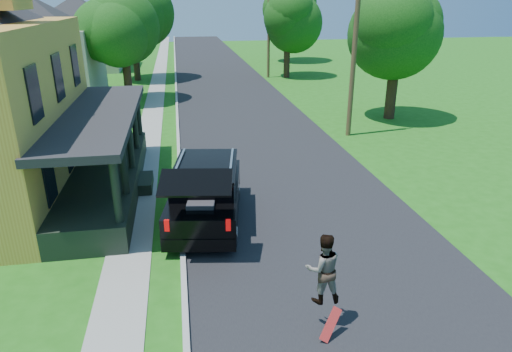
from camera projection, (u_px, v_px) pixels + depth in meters
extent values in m
plane|color=#1D6113|center=(325.00, 256.00, 13.20)|extent=(140.00, 140.00, 0.00)
cube|color=black|center=(236.00, 105.00, 31.55)|extent=(8.00, 120.00, 0.02)
cube|color=#A4A59F|center=(177.00, 108.00, 30.91)|extent=(0.15, 120.00, 0.12)
cube|color=#96988F|center=(154.00, 109.00, 30.67)|extent=(1.30, 120.00, 0.03)
cube|color=#96988F|center=(34.00, 196.00, 17.21)|extent=(6.50, 1.20, 0.03)
cube|color=black|center=(107.00, 180.00, 17.47)|extent=(2.40, 10.00, 0.90)
cube|color=black|center=(99.00, 115.00, 16.54)|extent=(2.60, 10.30, 0.25)
cube|color=#A69E93|center=(39.00, 65.00, 32.19)|extent=(8.00, 8.00, 5.00)
cube|color=#A69E93|center=(81.00, 44.00, 46.87)|extent=(8.00, 8.00, 5.00)
cube|color=black|center=(206.00, 199.00, 15.09)|extent=(2.89, 5.33, 0.98)
cube|color=black|center=(206.00, 175.00, 14.96)|extent=(2.42, 3.40, 0.63)
cube|color=black|center=(205.00, 166.00, 14.84)|extent=(2.48, 3.51, 0.09)
cube|color=black|center=(196.00, 183.00, 12.20)|extent=(2.10, 1.34, 0.44)
cube|color=#2E2E33|center=(201.00, 210.00, 13.55)|extent=(0.90, 0.81, 0.52)
cube|color=silver|center=(179.00, 163.00, 14.79)|extent=(0.50, 2.76, 0.07)
cube|color=silver|center=(231.00, 162.00, 14.81)|extent=(0.50, 2.76, 0.07)
cube|color=#990505|center=(167.00, 225.00, 12.62)|extent=(0.15, 0.09, 0.34)
cube|color=#990505|center=(228.00, 225.00, 12.64)|extent=(0.15, 0.09, 0.34)
cylinder|color=black|center=(185.00, 190.00, 16.76)|extent=(0.39, 0.81, 0.78)
cylinder|color=black|center=(236.00, 189.00, 16.78)|extent=(0.39, 0.81, 0.78)
cylinder|color=black|center=(171.00, 233.00, 13.65)|extent=(0.39, 0.81, 0.78)
cylinder|color=black|center=(232.00, 233.00, 13.68)|extent=(0.39, 0.81, 0.78)
imported|color=black|center=(323.00, 269.00, 9.95)|extent=(0.82, 0.65, 1.65)
cube|color=#A0100D|center=(331.00, 324.00, 9.92)|extent=(0.59, 0.44, 0.65)
cylinder|color=black|center=(128.00, 81.00, 31.72)|extent=(0.64, 0.64, 3.11)
sphere|color=#23621A|center=(123.00, 33.00, 30.55)|extent=(5.70, 5.70, 4.91)
sphere|color=#23621A|center=(128.00, 16.00, 30.02)|extent=(4.94, 4.94, 4.26)
sphere|color=#23621A|center=(114.00, 24.00, 30.54)|extent=(5.07, 5.07, 4.37)
cylinder|color=black|center=(136.00, 62.00, 40.56)|extent=(0.63, 0.63, 3.14)
sphere|color=#23621A|center=(132.00, 21.00, 39.28)|extent=(6.44, 6.44, 5.79)
sphere|color=#23621A|center=(136.00, 5.00, 38.65)|extent=(5.58, 5.58, 5.02)
sphere|color=#23621A|center=(125.00, 13.00, 39.28)|extent=(5.72, 5.72, 5.15)
cylinder|color=black|center=(392.00, 88.00, 27.56)|extent=(0.66, 0.66, 3.73)
sphere|color=#23621A|center=(398.00, 28.00, 26.29)|extent=(5.04, 5.04, 4.87)
sphere|color=#23621A|center=(411.00, 8.00, 25.67)|extent=(4.36, 4.36, 4.22)
sphere|color=#23621A|center=(387.00, 17.00, 26.40)|extent=(4.48, 4.48, 4.33)
cylinder|color=black|center=(287.00, 58.00, 41.96)|extent=(0.58, 0.58, 3.52)
sphere|color=#23621A|center=(288.00, 20.00, 40.74)|extent=(4.93, 4.93, 4.73)
sphere|color=#23621A|center=(293.00, 7.00, 40.17)|extent=(4.27, 4.27, 4.10)
sphere|color=#23621A|center=(281.00, 14.00, 40.81)|extent=(4.38, 4.38, 4.20)
cylinder|color=black|center=(287.00, 45.00, 52.20)|extent=(0.78, 0.78, 3.81)
sphere|color=#23621A|center=(287.00, 10.00, 50.84)|extent=(7.10, 7.10, 5.43)
sphere|color=#23621A|center=(283.00, 4.00, 51.12)|extent=(6.31, 6.31, 4.83)
cylinder|color=#493722|center=(355.00, 38.00, 22.92)|extent=(0.32, 0.32, 10.11)
cylinder|color=#493722|center=(269.00, 29.00, 41.08)|extent=(0.27, 0.27, 8.67)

